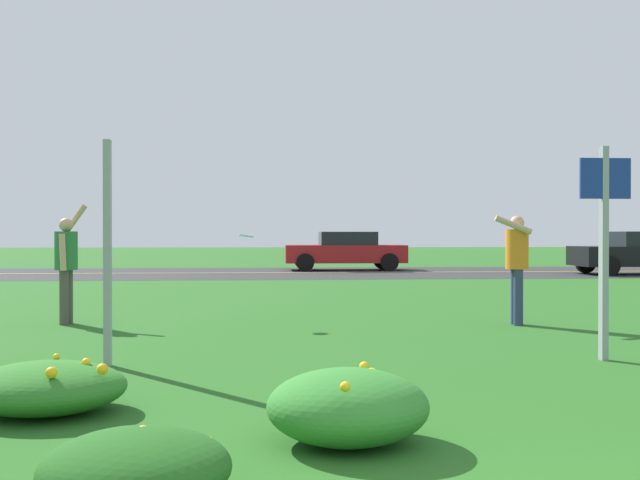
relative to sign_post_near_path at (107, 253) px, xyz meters
name	(u,v)px	position (x,y,z in m)	size (l,w,h in m)	color
ground_plane	(321,306)	(2.66, 6.16, -1.17)	(120.00, 120.00, 0.00)	#26601E
highway_strip	(297,273)	(2.66, 17.84, -1.17)	(120.00, 7.84, 0.01)	#2D2D30
highway_center_stripe	(297,273)	(2.66, 17.84, -1.16)	(120.00, 0.16, 0.00)	yellow
daylily_clump_front_center	(46,387)	(-0.03, -1.97, -0.98)	(1.22, 1.04, 0.42)	#2D7526
daylily_clump_front_right	(348,406)	(2.18, -2.94, -0.93)	(1.07, 0.98, 0.50)	#337F2D
daylily_clump_mid_left	(136,469)	(1.00, -3.95, -0.98)	(0.97, 0.91, 0.38)	#1E5619
sign_post_near_path	(107,253)	(0.00, 0.00, 0.00)	(0.07, 0.10, 2.35)	#93969B
sign_post_by_roadside	(604,230)	(5.29, -0.03, 0.24)	(0.56, 0.10, 2.32)	#93969B
person_thrower_green_shirt	(66,260)	(-1.40, 3.60, -0.20)	(0.45, 0.50, 1.84)	#287038
person_catcher_orange_shirt	(517,259)	(5.39, 3.03, -0.19)	(0.57, 0.50, 1.65)	orange
frisbee_pale_blue	(246,236)	(1.32, 3.45, 0.17)	(0.23, 0.23, 0.06)	#ADD6E5
car_red_center_left	(346,251)	(4.57, 19.61, -0.43)	(4.50, 2.00, 1.45)	maroon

